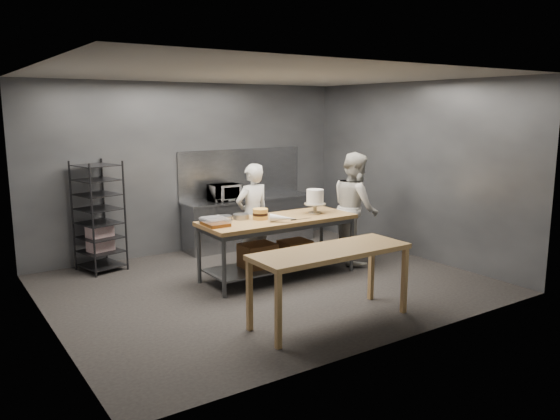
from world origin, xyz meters
The scene contains 16 objects.
ground centered at (0.00, 0.00, 0.00)m, with size 6.00×6.00×0.00m, color black.
back_wall centered at (0.00, 2.50, 1.50)m, with size 6.00×0.04×3.00m, color #4C4F54.
work_table centered at (0.31, 0.23, 0.57)m, with size 2.40×0.90×0.92m.
near_counter centered at (-0.14, -1.62, 0.81)m, with size 2.00×0.70×0.90m.
back_counter centered at (1.00, 2.18, 0.45)m, with size 2.60×0.60×0.90m.
splashback_panel centered at (1.00, 2.48, 1.35)m, with size 2.60×0.02×0.90m, color slate.
speed_rack centered at (-1.82, 2.10, 0.86)m, with size 0.75×0.78×1.75m.
chef_behind centered at (0.30, 0.92, 0.84)m, with size 0.62×0.40×1.69m, color silver.
chef_right centered at (1.88, 0.23, 0.92)m, with size 0.90×0.70×1.84m, color beige.
microwave centered at (0.47, 2.18, 1.05)m, with size 0.54×0.37×0.30m, color black.
frosted_cake_stand centered at (1.02, 0.21, 1.16)m, with size 0.34×0.34×0.38m.
layer_cake centered at (0.05, 0.28, 1.00)m, with size 0.23×0.23×0.16m.
cake_pans centered at (-0.48, 0.47, 0.96)m, with size 0.80×0.31×0.07m.
piping_bag centered at (0.21, -0.09, 0.98)m, with size 0.12×0.12×0.38m, color white.
offset_spatula centered at (0.51, -0.05, 0.93)m, with size 0.36×0.02×0.02m.
pastry_clamshells centered at (-0.71, 0.25, 0.98)m, with size 0.31×0.41×0.11m.
Camera 1 is at (-4.13, -6.50, 2.53)m, focal length 35.00 mm.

